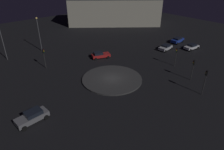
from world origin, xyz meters
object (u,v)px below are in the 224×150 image
(traffic_light_northwest, at_px, (44,55))
(car_white, at_px, (192,47))
(streetlamp_northwest_near, at_px, (2,38))
(car_red, at_px, (100,55))
(car_grey, at_px, (32,116))
(car_blue, at_px, (177,40))
(car_silver, at_px, (166,47))
(traffic_light_southeast, at_px, (193,66))
(traffic_light_southeast_near, at_px, (206,78))
(store_building, at_px, (114,10))
(streetlamp_north, at_px, (39,30))
(traffic_light_east, at_px, (176,53))

(traffic_light_northwest, bearing_deg, car_white, 36.98)
(streetlamp_northwest_near, bearing_deg, car_red, -38.06)
(car_grey, relative_size, car_blue, 1.05)
(car_silver, bearing_deg, traffic_light_southeast, 49.72)
(traffic_light_southeast_near, xyz_separation_m, streetlamp_northwest_near, (-20.01, 35.93, 1.98))
(car_grey, distance_m, streetlamp_northwest_near, 24.96)
(car_white, distance_m, store_building, 33.26)
(car_red, distance_m, streetlamp_north, 16.15)
(traffic_light_east, bearing_deg, car_red, -38.81)
(traffic_light_southeast, height_order, traffic_light_northwest, traffic_light_northwest)
(car_red, distance_m, car_blue, 23.35)
(traffic_light_southeast, xyz_separation_m, traffic_light_east, (2.94, 5.47, 0.00))
(car_blue, height_order, streetlamp_northwest_near, streetlamp_northwest_near)
(car_red, xyz_separation_m, traffic_light_southeast, (6.39, -19.12, 2.11))
(car_silver, relative_size, car_grey, 0.89)
(car_silver, xyz_separation_m, streetlamp_northwest_near, (-32.23, 19.75, 4.42))
(car_grey, xyz_separation_m, car_red, (20.25, 11.29, -0.08))
(streetlamp_northwest_near, bearing_deg, car_grey, -98.47)
(car_grey, xyz_separation_m, traffic_light_east, (29.59, -2.35, 2.02))
(car_white, bearing_deg, car_silver, -28.84)
(traffic_light_northwest, distance_m, store_building, 40.32)
(traffic_light_east, distance_m, store_building, 38.61)
(car_white, height_order, streetlamp_north, streetlamp_north)
(traffic_light_east, xyz_separation_m, streetlamp_northwest_near, (-25.97, 26.67, 2.27))
(car_blue, xyz_separation_m, traffic_light_southeast, (-16.31, -13.63, 2.07))
(traffic_light_southeast, height_order, streetlamp_north, streetlamp_north)
(car_white, relative_size, traffic_light_east, 1.05)
(car_red, relative_size, streetlamp_northwest_near, 0.56)
(traffic_light_southeast_near, xyz_separation_m, store_building, (20.26, 45.07, 1.66))
(store_building, bearing_deg, car_grey, 76.34)
(car_white, bearing_deg, car_red, -19.57)
(car_blue, bearing_deg, traffic_light_northwest, 163.39)
(car_grey, height_order, streetlamp_north, streetlamp_north)
(car_red, bearing_deg, traffic_light_southeast, -51.12)
(car_grey, relative_size, car_white, 1.05)
(streetlamp_north, relative_size, store_building, 0.26)
(streetlamp_north, bearing_deg, car_red, -57.26)
(car_grey, xyz_separation_m, traffic_light_northwest, (8.41, 14.38, 2.18))
(car_silver, height_order, traffic_light_east, traffic_light_east)
(store_building, bearing_deg, streetlamp_north, 54.89)
(streetlamp_north, bearing_deg, car_blue, -30.82)
(car_blue, relative_size, store_building, 0.13)
(car_red, bearing_deg, traffic_light_southeast_near, -61.22)
(car_white, bearing_deg, traffic_light_east, 21.37)
(car_silver, xyz_separation_m, store_building, (8.04, 28.89, 4.10))
(car_silver, height_order, traffic_light_southeast_near, traffic_light_southeast_near)
(car_blue, bearing_deg, streetlamp_northwest_near, 152.13)
(car_blue, relative_size, traffic_light_east, 1.05)
(car_grey, distance_m, store_building, 55.33)
(car_silver, distance_m, traffic_light_southeast, 15.58)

